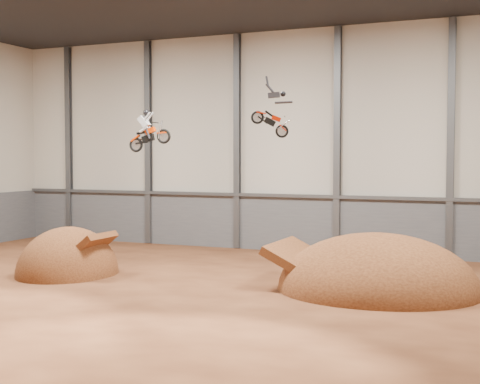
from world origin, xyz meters
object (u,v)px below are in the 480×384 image
at_px(takeoff_ramp, 68,274).
at_px(fmx_rider_b, 267,106).
at_px(landing_ramp, 377,291).
at_px(fmx_rider_a, 151,127).

xyz_separation_m(takeoff_ramp, fmx_rider_b, (10.85, -0.10, 8.22)).
bearing_deg(takeoff_ramp, fmx_rider_b, -0.51).
distance_m(takeoff_ramp, fmx_rider_b, 13.61).
relative_size(takeoff_ramp, landing_ramp, 0.62).
bearing_deg(fmx_rider_b, landing_ramp, 6.71).
relative_size(landing_ramp, fmx_rider_a, 3.82).
bearing_deg(fmx_rider_a, fmx_rider_b, -21.43).
height_order(landing_ramp, fmx_rider_a, fmx_rider_a).
height_order(fmx_rider_a, fmx_rider_b, fmx_rider_b).
bearing_deg(landing_ramp, takeoff_ramp, -173.10).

